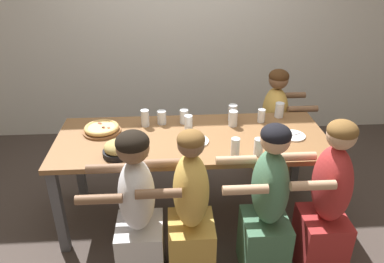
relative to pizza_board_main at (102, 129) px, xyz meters
name	(u,v)px	position (x,y,z in m)	size (l,w,h in m)	color
ground_plane	(192,214)	(0.73, -0.13, -0.81)	(18.00, 18.00, 0.00)	#423833
restaurant_back_panel	(182,0)	(0.73, 1.55, 0.79)	(10.00, 0.06, 3.20)	silver
dining_table	(192,146)	(0.73, -0.13, -0.11)	(2.18, 0.84, 0.78)	brown
pizza_board_main	(102,129)	(0.00, 0.00, 0.00)	(0.31, 0.31, 0.06)	brown
skillet_bowl	(118,149)	(0.17, -0.39, 0.02)	(0.32, 0.22, 0.12)	black
empty_plate_a	(293,136)	(1.55, -0.17, -0.02)	(0.20, 0.20, 0.02)	white
empty_plate_b	(194,141)	(0.75, -0.21, -0.02)	(0.23, 0.23, 0.02)	white
drinking_glass_a	(261,117)	(1.35, 0.11, 0.02)	(0.06, 0.06, 0.12)	silver
drinking_glass_b	(145,119)	(0.35, 0.09, 0.04)	(0.07, 0.07, 0.14)	silver
drinking_glass_c	(188,123)	(0.71, 0.01, 0.02)	(0.07, 0.07, 0.12)	silver
drinking_glass_d	(233,114)	(1.11, 0.15, 0.03)	(0.08, 0.08, 0.15)	silver
drinking_glass_e	(259,147)	(1.20, -0.43, 0.03)	(0.07, 0.07, 0.13)	silver
drinking_glass_f	(162,118)	(0.49, 0.13, 0.02)	(0.08, 0.08, 0.12)	silver
drinking_glass_g	(235,148)	(1.03, -0.44, 0.03)	(0.06, 0.06, 0.14)	silver
drinking_glass_h	(233,120)	(1.09, 0.05, 0.03)	(0.07, 0.07, 0.13)	silver
drinking_glass_i	(184,117)	(0.68, 0.13, 0.03)	(0.07, 0.07, 0.12)	silver
drinking_glass_j	(279,110)	(1.53, 0.20, 0.04)	(0.08, 0.08, 0.13)	silver
diner_near_midright	(267,209)	(1.21, -0.78, -0.27)	(0.51, 0.40, 1.19)	#477556
diner_near_right	(326,206)	(1.63, -0.78, -0.26)	(0.51, 0.40, 1.21)	#B22D2D
diner_far_right	(274,128)	(1.60, 0.51, -0.30)	(0.51, 0.40, 1.12)	gold
diner_near_center	(191,214)	(0.68, -0.78, -0.28)	(0.51, 0.40, 1.17)	gold
diner_near_midleft	(138,214)	(0.33, -0.78, -0.26)	(0.51, 0.40, 1.18)	silver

